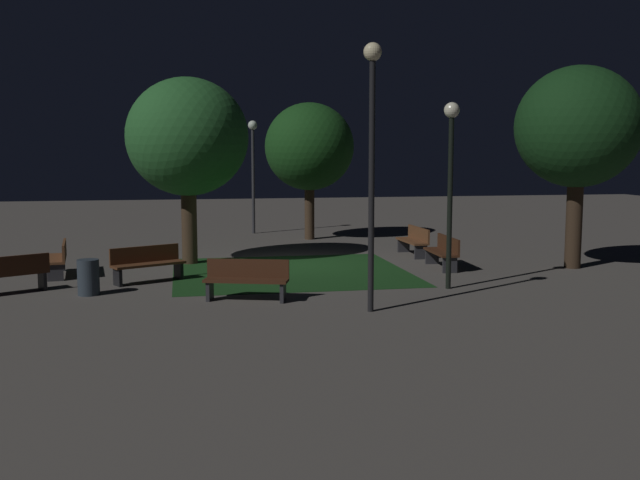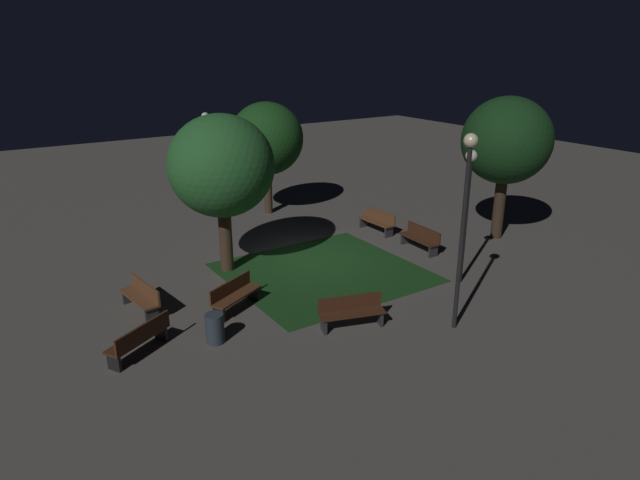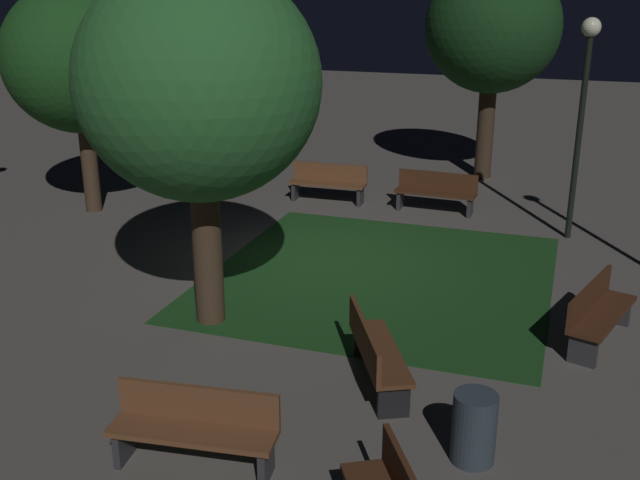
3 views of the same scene
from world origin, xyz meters
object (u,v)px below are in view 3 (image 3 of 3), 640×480
bench_lawn_edge (329,181)px  bench_corner (598,311)px  bench_near_trees (374,350)px  tree_back_left (79,60)px  bench_front_right (195,426)px  bench_path_side (436,191)px  tree_right_canopy (493,28)px  tree_left_canopy (199,85)px  lamp_post_plaza_west (584,91)px  trash_bin (474,428)px

bench_lawn_edge → bench_corner: same height
bench_near_trees → bench_corner: bearing=-141.0°
bench_corner → tree_back_left: (10.75, -3.27, 2.87)m
bench_near_trees → tree_back_left: 10.14m
bench_front_right → bench_path_side: bearing=-93.9°
tree_right_canopy → bench_near_trees: bearing=90.3°
bench_path_side → tree_left_canopy: bearing=72.2°
bench_corner → lamp_post_plaza_west: lamp_post_plaza_west is taller
lamp_post_plaza_west → trash_bin: lamp_post_plaza_west is taller
tree_right_canopy → tree_left_canopy: bearing=74.9°
bench_lawn_edge → lamp_post_plaza_west: size_ratio=0.42×
bench_near_trees → bench_corner: size_ratio=0.98×
bench_lawn_edge → bench_corner: size_ratio=0.97×
bench_path_side → tree_left_canopy: size_ratio=0.35×
bench_path_side → bench_lawn_edge: (2.55, -0.00, 0.00)m
bench_lawn_edge → bench_corner: 8.23m
bench_front_right → lamp_post_plaza_west: size_ratio=0.43×
tree_right_canopy → bench_front_right: bearing=84.6°
bench_path_side → trash_bin: bearing=103.0°
bench_corner → tree_left_canopy: (5.58, 1.13, 3.10)m
bench_path_side → tree_right_canopy: bearing=-99.6°
trash_bin → tree_left_canopy: bearing=-28.1°
bench_corner → tree_back_left: 11.60m
tree_left_canopy → trash_bin: (-4.31, 2.30, -3.18)m
bench_path_side → tree_right_canopy: size_ratio=0.33×
bench_corner → tree_right_canopy: 10.22m
bench_lawn_edge → trash_bin: bench_lawn_edge is taller
bench_lawn_edge → bench_corner: bearing=136.1°
tree_left_canopy → lamp_post_plaza_west: size_ratio=1.22×
lamp_post_plaza_west → trash_bin: 8.61m
bench_front_right → tree_back_left: size_ratio=0.37×
bench_near_trees → tree_right_canopy: size_ratio=0.33×
tree_right_canopy → lamp_post_plaza_west: (-2.29, 4.48, -0.87)m
tree_left_canopy → tree_back_left: bearing=-40.4°
bench_corner → bench_path_side: bearing=-59.4°
tree_right_canopy → tree_back_left: bearing=36.8°
tree_back_left → lamp_post_plaza_west: bearing=-171.8°
bench_front_right → lamp_post_plaza_west: bearing=-111.2°
bench_near_trees → trash_bin: 1.89m
bench_near_trees → tree_right_canopy: (0.07, -11.44, 3.34)m
trash_bin → bench_lawn_edge: bearing=-63.0°
tree_right_canopy → bench_corner: bearing=106.8°
tree_left_canopy → tree_right_canopy: tree_right_canopy is taller
bench_lawn_edge → tree_right_canopy: tree_right_canopy is taller
tree_back_left → tree_left_canopy: (-5.17, 4.40, 0.22)m
tree_back_left → bench_near_trees: bearing=145.8°
bench_lawn_edge → tree_back_left: tree_back_left is taller
tree_left_canopy → tree_right_canopy: 10.75m
bench_near_trees → tree_left_canopy: tree_left_canopy is taller
bench_corner → tree_right_canopy: bearing=-73.2°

